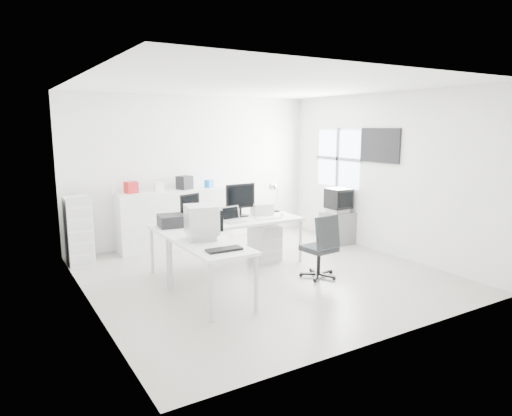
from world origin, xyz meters
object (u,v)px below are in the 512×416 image
sideboard (176,218)px  lcd_monitor_large (240,200)px  office_chair (319,245)px  drawer_pedestal (265,242)px  filing_cabinet (79,231)px  laser_printer (262,209)px  tv_cabinet (338,228)px  inkjet_printer (176,220)px  side_desk (210,272)px  main_desk (229,244)px  crt_monitor (201,222)px  crt_tv (338,201)px  lcd_monitor_small (190,208)px  laptop (235,215)px

sideboard → lcd_monitor_large: bearing=-66.3°
lcd_monitor_large → office_chair: lcd_monitor_large is taller
drawer_pedestal → sideboard: bearing=121.1°
drawer_pedestal → filing_cabinet: bearing=153.2°
laser_printer → tv_cabinet: (1.73, 0.04, -0.54)m
drawer_pedestal → lcd_monitor_large: lcd_monitor_large is taller
inkjet_printer → office_chair: size_ratio=0.51×
side_desk → inkjet_printer: (0.00, 1.20, 0.46)m
main_desk → tv_cabinet: bearing=5.9°
crt_monitor → crt_tv: (3.33, 1.11, -0.16)m
lcd_monitor_large → laser_printer: lcd_monitor_large is taller
side_desk → office_chair: (1.77, -0.02, 0.11)m
office_chair → tv_cabinet: size_ratio=1.60×
lcd_monitor_small → crt_tv: lcd_monitor_small is taller
filing_cabinet → laser_printer: bearing=-23.5°
drawer_pedestal → lcd_monitor_large: bearing=150.3°
main_desk → crt_monitor: 1.35m
inkjet_printer → sideboard: sideboard is taller
side_desk → office_chair: size_ratio=1.44×
tv_cabinet → filing_cabinet: (-4.50, 1.17, 0.25)m
crt_tv → sideboard: 3.09m
tv_cabinet → lcd_monitor_small: bearing=-179.9°
main_desk → sideboard: (-0.26, 1.65, 0.16)m
sideboard → crt_monitor: bearing=-103.2°
lcd_monitor_large → laser_printer: (0.40, -0.03, -0.18)m
crt_monitor → crt_tv: size_ratio=0.96×
side_desk → crt_tv: (3.33, 1.36, 0.46)m
main_desk → laptop: (0.05, -0.10, 0.50)m
lcd_monitor_large → laptop: size_ratio=1.49×
drawer_pedestal → crt_monitor: crt_monitor is taller
lcd_monitor_large → laser_printer: size_ratio=1.67×
inkjet_printer → crt_monitor: 0.96m
laptop → office_chair: (0.87, -1.02, -0.38)m
inkjet_printer → sideboard: size_ratio=0.23×
side_desk → drawer_pedestal: size_ratio=2.33×
laptop → laser_printer: (0.70, 0.32, -0.03)m
drawer_pedestal → filing_cabinet: (-2.72, 1.37, 0.25)m
office_chair → main_desk: bearing=124.5°
laptop → crt_monitor: 1.18m
laser_printer → sideboard: sideboard is taller
lcd_monitor_large → tv_cabinet: 2.25m
main_desk → inkjet_printer: inkjet_printer is taller
lcd_monitor_large → crt_tv: bearing=-1.2°
lcd_monitor_large → laptop: bearing=-132.0°
side_desk → filing_cabinet: 2.78m
tv_cabinet → filing_cabinet: size_ratio=0.55×
main_desk → sideboard: size_ratio=1.12×
lcd_monitor_small → crt_monitor: 1.14m
main_desk → filing_cabinet: bearing=144.8°
office_chair → lcd_monitor_small: bearing=132.1°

